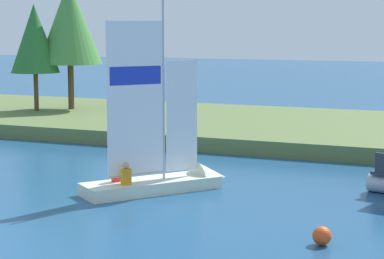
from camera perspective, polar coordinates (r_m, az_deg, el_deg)
name	(u,v)px	position (r m, az deg, el deg)	size (l,w,h in m)	color
shore_bank	(236,125)	(36.14, 3.50, 0.34)	(80.00, 12.64, 0.64)	#5B703D
shoreline_tree_midleft	(35,39)	(40.19, -12.23, 6.98)	(2.61, 2.61, 5.75)	brown
shoreline_tree_centre	(70,22)	(40.71, -9.58, 8.27)	(3.51, 3.51, 7.05)	brown
sailboat	(173,174)	(23.31, -1.48, -3.53)	(4.05, 4.72, 6.59)	silver
channel_buoy	(322,236)	(17.74, 10.14, -8.21)	(0.46, 0.46, 0.46)	#E54C19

